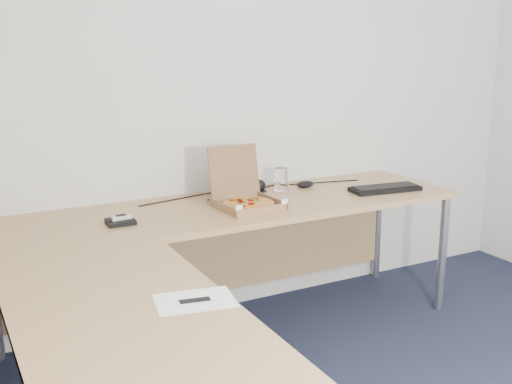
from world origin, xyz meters
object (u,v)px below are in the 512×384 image
desk (214,242)px  keyboard (385,189)px  drinking_glass (281,179)px  pizza_box (247,201)px  wallet (121,222)px

desk → keyboard: keyboard is taller
drinking_glass → keyboard: (0.52, -0.29, -0.05)m
keyboard → pizza_box: bearing=-175.9°
keyboard → wallet: 1.53m
desk → pizza_box: pizza_box is taller
desk → pizza_box: 0.50m
drinking_glass → wallet: bearing=-167.4°
desk → drinking_glass: bearing=40.7°
desk → keyboard: (1.21, 0.30, 0.04)m
desk → wallet: bearing=130.5°
pizza_box → drinking_glass: bearing=31.3°
desk → wallet: 0.49m
pizza_box → wallet: size_ratio=2.63×
pizza_box → wallet: pizza_box is taller
desk → keyboard: bearing=13.9°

